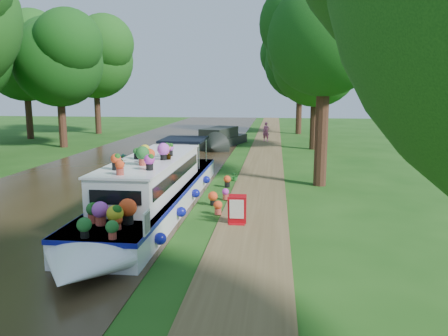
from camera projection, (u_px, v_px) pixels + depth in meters
ground at (225, 200)px, 16.61m from camera, size 100.00×100.00×0.00m
canal_water at (75, 195)px, 17.31m from camera, size 10.00×100.00×0.02m
towpath at (257, 200)px, 16.47m from camera, size 2.20×100.00×0.03m
plant_boat at (153, 188)px, 14.77m from camera, size 2.29×13.52×2.24m
tree_near_overhang at (325, 29)px, 18.01m from camera, size 5.52×5.28×8.99m
tree_near_mid at (316, 55)px, 29.70m from camera, size 6.90×6.60×9.40m
tree_near_far at (300, 58)px, 40.41m from camera, size 7.59×7.26×10.30m
tree_far_c at (58, 55)px, 30.80m from camera, size 7.13×6.82×9.59m
tree_far_d at (95, 54)px, 40.60m from camera, size 8.05×7.70×10.85m
tree_far_h at (25, 53)px, 36.22m from camera, size 7.82×7.48×10.49m
second_boat at (219, 139)px, 32.08m from camera, size 3.66×7.54×1.38m
sandwich_board at (237, 211)px, 13.45m from camera, size 0.57×0.46×0.90m
pedestrian_pink at (266, 132)px, 35.12m from camera, size 0.63×0.49×1.54m
verge_plant at (235, 176)px, 20.02m from camera, size 0.53×0.50×0.47m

